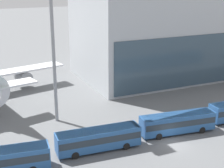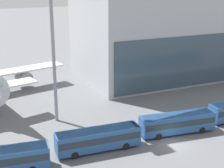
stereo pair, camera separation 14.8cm
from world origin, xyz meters
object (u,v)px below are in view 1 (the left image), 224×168
object	(u,v)px
airliner_at_gate_far	(202,46)
shuttle_bus_1	(0,160)
shuttle_bus_3	(178,122)
floodlight_mast	(51,4)
shuttle_bus_2	(98,138)

from	to	relation	value
airliner_at_gate_far	shuttle_bus_1	bearing A→B (deg)	119.04
shuttle_bus_3	floodlight_mast	world-z (taller)	floodlight_mast
airliner_at_gate_far	shuttle_bus_1	world-z (taller)	airliner_at_gate_far
shuttle_bus_2	shuttle_bus_3	distance (m)	12.71
shuttle_bus_3	floodlight_mast	distance (m)	25.54
shuttle_bus_1	shuttle_bus_2	world-z (taller)	same
airliner_at_gate_far	shuttle_bus_3	xyz separation A→B (m)	(-29.78, -32.16, -3.19)
airliner_at_gate_far	shuttle_bus_2	distance (m)	53.41
shuttle_bus_3	floodlight_mast	xyz separation A→B (m)	(-15.15, 11.92, 16.76)
shuttle_bus_3	floodlight_mast	bearing A→B (deg)	148.38
airliner_at_gate_far	shuttle_bus_1	size ratio (longest dim) A/B	3.69
floodlight_mast	shuttle_bus_2	bearing A→B (deg)	-78.46
shuttle_bus_2	shuttle_bus_3	xyz separation A→B (m)	(12.71, 0.06, 0.00)
airliner_at_gate_far	shuttle_bus_2	bearing A→B (deg)	125.56
shuttle_bus_1	floodlight_mast	xyz separation A→B (m)	(10.26, 12.47, 16.76)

